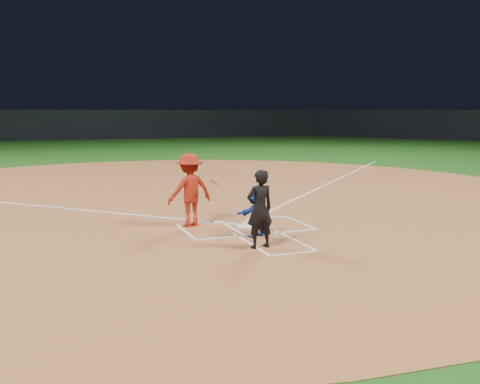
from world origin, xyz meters
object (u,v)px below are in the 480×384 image
object	(u,v)px
umpire	(260,209)
batter_at_plate	(190,190)
catcher	(256,214)
home_plate	(245,227)

from	to	relation	value
umpire	batter_at_plate	size ratio (longest dim) A/B	0.91
catcher	batter_at_plate	xyz separation A→B (m)	(-1.14, 1.76, 0.40)
catcher	batter_at_plate	bearing A→B (deg)	-77.66
umpire	batter_at_plate	xyz separation A→B (m)	(-0.80, 2.76, 0.08)
catcher	umpire	xyz separation A→B (m)	(-0.34, -1.00, 0.31)
home_plate	batter_at_plate	distance (m)	1.72
umpire	home_plate	bearing A→B (deg)	-109.88
home_plate	umpire	size ratio (longest dim) A/B	0.35
umpire	batter_at_plate	world-z (taller)	batter_at_plate
home_plate	catcher	size ratio (longest dim) A/B	0.55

